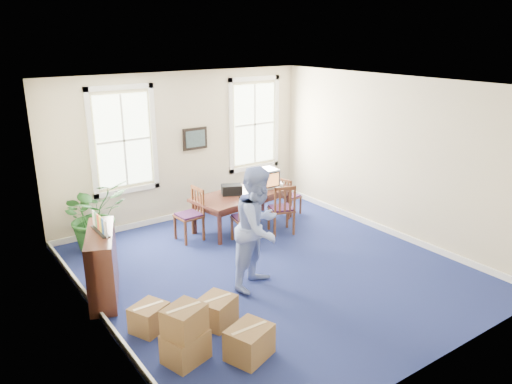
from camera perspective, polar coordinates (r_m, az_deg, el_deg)
floor at (r=8.88m, az=1.72°, el=-8.80°), size 6.50×6.50×0.00m
ceiling at (r=7.97m, az=1.94°, el=12.22°), size 6.50×6.50×0.00m
wall_back at (r=10.97m, az=-8.46°, el=5.14°), size 6.50×0.00×6.50m
wall_front at (r=6.16m, az=20.37°, el=-6.10°), size 6.50×0.00×6.50m
wall_left at (r=6.99m, az=-18.28°, el=-3.02°), size 0.00×6.50×6.50m
wall_right at (r=10.31m, az=15.32°, el=3.87°), size 0.00×6.50×6.50m
baseboard_back at (r=11.38m, az=-8.04°, el=-2.47°), size 6.00×0.04×0.12m
baseboard_left at (r=7.67m, az=-16.91°, el=-13.79°), size 0.04×6.50×0.12m
baseboard_right at (r=10.75m, az=14.55°, el=-4.13°), size 0.04×6.50×0.12m
window_left at (r=10.38m, az=-14.91°, el=5.71°), size 1.40×0.12×2.20m
window_right at (r=11.84m, az=-0.20°, el=7.77°), size 1.40×0.12×2.20m
wall_picture at (r=11.03m, az=-6.98°, el=6.07°), size 0.58×0.06×0.48m
conference_table at (r=10.62m, az=-1.49°, el=-2.00°), size 2.32×1.33×0.75m
crt_tv at (r=10.83m, az=1.19°, el=1.61°), size 0.47×0.51×0.41m
game_console at (r=11.01m, az=2.59°, el=0.91°), size 0.23×0.25×0.05m
equipment_bag at (r=10.37m, az=-2.80°, el=0.28°), size 0.48×0.41×0.21m
chair_near_left at (r=9.75m, az=-1.25°, el=-2.93°), size 0.55×0.55×1.04m
chair_near_right at (r=10.24m, az=2.91°, el=-1.86°), size 0.60×0.60×1.05m
chair_end_left at (r=9.95m, az=-7.70°, el=-2.61°), size 0.50×0.50×1.05m
chair_end_right at (r=11.32m, az=3.96°, el=-0.45°), size 0.45×0.45×0.86m
man at (r=7.96m, az=0.30°, el=-4.10°), size 1.21×1.10×2.01m
credenza at (r=8.16m, az=-17.12°, el=-7.99°), size 0.86×1.42×1.07m
brochure_rack at (r=7.90m, az=-17.44°, el=-3.51°), size 0.31×0.65×0.28m
potted_plant at (r=9.92m, az=-17.96°, el=-2.49°), size 1.39×1.27×1.36m
cardboard_boxes at (r=6.68m, az=-6.95°, el=-14.75°), size 1.81×1.81×0.80m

